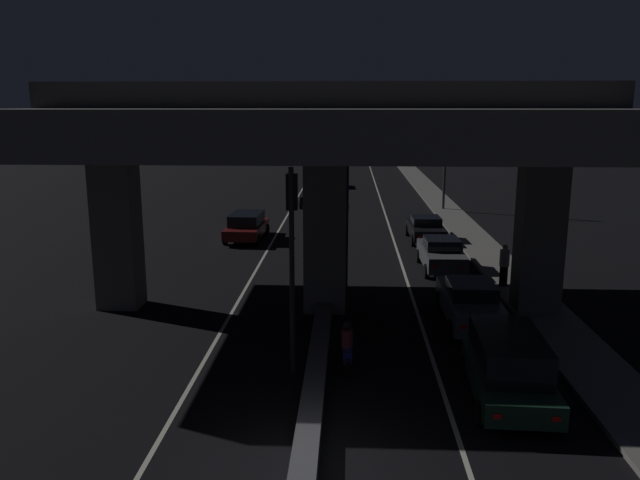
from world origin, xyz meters
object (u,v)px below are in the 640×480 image
Objects in this scene: car_grey_second at (470,302)px; car_black_third_oncoming at (323,176)px; pedestrian_on_sidewalk at (504,265)px; car_dark_red_lead_oncoming at (247,226)px; street_lamp at (440,145)px; car_black_second_oncoming at (314,196)px; car_dark_green_lead at (508,366)px; motorcycle_blue_filtering_near at (347,349)px; traffic_light_left_of_median at (292,236)px; car_grey_third at (441,254)px; car_black_fourth at (426,228)px.

car_black_third_oncoming is (-6.51, 36.82, 0.16)m from car_grey_second.
pedestrian_on_sidewalk is (8.67, -32.50, 0.04)m from car_black_third_oncoming.
car_grey_second is at bearing 38.17° from car_dark_red_lead_oncoming.
street_lamp is 1.83× the size of car_black_second_oncoming.
car_dark_green_lead is 0.88× the size of car_black_third_oncoming.
car_black_third_oncoming is (0.18, 11.41, 0.19)m from car_black_second_oncoming.
car_black_third_oncoming is 2.61× the size of motorcycle_blue_filtering_near.
traffic_light_left_of_median reaches higher than car_black_second_oncoming.
car_black_fourth is (0.04, 6.24, -0.04)m from car_grey_third.
street_lamp is at bearing -15.19° from motorcycle_blue_filtering_near.
car_grey_third is 11.58m from car_dark_red_lead_oncoming.
car_black_fourth is 17.73m from motorcycle_blue_filtering_near.
car_dark_red_lead_oncoming is at bearing -14.63° from car_black_second_oncoming.
car_dark_green_lead is at bearing -115.51° from motorcycle_blue_filtering_near.
car_black_third_oncoming is at bearing 14.51° from car_black_fourth.
car_dark_green_lead is (-2.21, -29.18, -3.71)m from street_lamp.
car_grey_third is at bearing 178.37° from car_black_fourth.
street_lamp is 4.53× the size of pedestrian_on_sidewalk.
car_black_fourth is (5.72, 17.48, -3.16)m from traffic_light_left_of_median.
car_black_second_oncoming is (-6.75, 18.23, 0.00)m from car_grey_third.
car_grey_second is (5.62, 4.06, -3.08)m from traffic_light_left_of_median.
car_grey_second is 13.42m from car_black_fourth.
car_dark_red_lead_oncoming is at bearing 103.35° from traffic_light_left_of_median.
pedestrian_on_sidewalk is (2.06, -9.11, 0.27)m from car_black_fourth.
traffic_light_left_of_median reaches higher than car_grey_third.
car_black_third_oncoming is (-6.43, 42.34, 0.04)m from car_dark_green_lead.
car_black_second_oncoming is 11.42m from car_black_third_oncoming.
car_black_second_oncoming is (3.06, 12.06, -0.02)m from car_dark_red_lead_oncoming.
street_lamp is at bearing -4.63° from car_grey_second.
pedestrian_on_sidewalk is at bearing -40.10° from motorcycle_blue_filtering_near.
car_grey_second is at bearing 35.84° from traffic_light_left_of_median.
car_black_fourth is at bearing -101.23° from street_lamp.
car_grey_third is (-2.07, -16.48, -3.87)m from street_lamp.
pedestrian_on_sidewalk reaches higher than car_black_third_oncoming.
car_black_fourth is 2.49× the size of pedestrian_on_sidewalk.
car_grey_third reaches higher than car_black_second_oncoming.
motorcycle_blue_filtering_near is (-6.25, -27.46, -4.03)m from street_lamp.
traffic_light_left_of_median is 18.15m from car_dark_red_lead_oncoming.
car_dark_red_lead_oncoming is at bearing 142.83° from pedestrian_on_sidewalk.
car_black_second_oncoming is at bearing 168.78° from street_lamp.
car_black_third_oncoming is at bearing 104.94° from pedestrian_on_sidewalk.
street_lamp is 17.05m from car_grey_third.
car_black_second_oncoming is at bearing 2.66° from motorcycle_blue_filtering_near.
car_dark_red_lead_oncoming reaches higher than car_black_fourth.
car_grey_second is at bearing -116.58° from pedestrian_on_sidewalk.
traffic_light_left_of_median is 18.66m from car_black_fourth.
traffic_light_left_of_median is 6.45m from car_dark_green_lead.
car_grey_third reaches higher than car_dark_red_lead_oncoming.
street_lamp reaches higher than car_black_second_oncoming.
car_dark_red_lead_oncoming reaches higher than car_black_second_oncoming.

